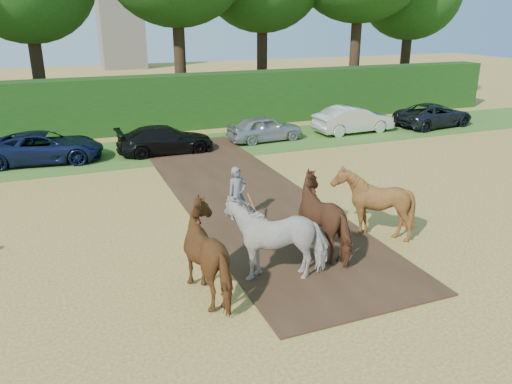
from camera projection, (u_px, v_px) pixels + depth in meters
name	position (u px, v px, depth m)	size (l,w,h in m)	color
ground	(283.00, 296.00, 11.46)	(120.00, 120.00, 0.00)	gold
earth_strip	(240.00, 192.00, 18.10)	(4.50, 17.00, 0.05)	#472D1C
grass_verge	(160.00, 151.00, 23.70)	(50.00, 5.00, 0.03)	#38601E
hedgerow	(141.00, 104.00, 27.14)	(46.00, 1.60, 3.00)	#14380F
plough_team	(301.00, 224.00, 12.79)	(6.90, 5.51, 2.07)	brown
parked_cars	(178.00, 136.00, 23.56)	(35.78, 3.13, 1.47)	#BABDC1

